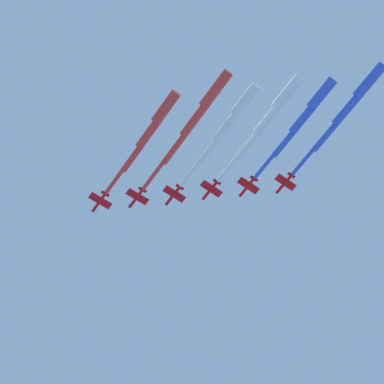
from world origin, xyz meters
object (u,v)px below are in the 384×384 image
at_px(jet_port_mid, 267,119).
at_px(jet_starboard_mid, 302,119).
at_px(jet_port_inner, 195,119).
at_px(jet_starboard_inner, 227,126).
at_px(jet_lead, 148,133).
at_px(jet_port_outer, 347,109).

relative_size(jet_port_mid, jet_starboard_mid, 1.04).
distance_m(jet_port_inner, jet_starboard_inner, 10.81).
bearing_deg(jet_port_mid, jet_starboard_inner, 176.17).
xyz_separation_m(jet_port_inner, jet_port_mid, (24.05, 2.14, 1.52)).
relative_size(jet_lead, jet_starboard_mid, 1.02).
bearing_deg(jet_starboard_mid, jet_port_outer, -9.54).
bearing_deg(jet_port_outer, jet_port_mid, 176.01).
height_order(jet_lead, jet_starboard_mid, jet_starboard_mid).
distance_m(jet_lead, jet_starboard_inner, 26.14).
bearing_deg(jet_starboard_mid, jet_lead, 179.02).
relative_size(jet_port_inner, jet_port_outer, 1.06).
distance_m(jet_lead, jet_port_inner, 16.21).
distance_m(jet_lead, jet_port_outer, 66.48).
xyz_separation_m(jet_port_mid, jet_starboard_mid, (11.66, 0.65, 0.01)).
height_order(jet_port_mid, jet_starboard_mid, jet_starboard_mid).
relative_size(jet_lead, jet_starboard_inner, 1.00).
height_order(jet_starboard_inner, jet_starboard_mid, jet_starboard_mid).
xyz_separation_m(jet_lead, jet_starboard_inner, (26.13, -0.61, 0.37)).
bearing_deg(jet_starboard_mid, jet_port_inner, -175.54).
height_order(jet_lead, jet_port_mid, jet_port_mid).
bearing_deg(jet_port_outer, jet_port_inner, -179.68).
bearing_deg(jet_port_inner, jet_lead, 166.93).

